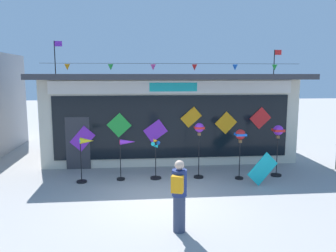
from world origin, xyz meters
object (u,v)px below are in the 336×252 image
wind_spinner_center_left (156,159)px  wind_spinner_far_right (278,137)px  wind_spinner_left (126,150)px  wind_spinner_center_right (199,135)px  kite_shop_building (168,114)px  person_near_camera (179,195)px  display_kite_on_ground (263,169)px  wind_spinner_right (240,139)px  wind_spinner_far_left (85,152)px

wind_spinner_center_left → wind_spinner_far_right: bearing=-0.7°
wind_spinner_left → wind_spinner_center_right: (2.51, -0.02, 0.46)m
kite_shop_building → person_near_camera: kite_shop_building is taller
display_kite_on_ground → wind_spinner_center_left: bearing=164.0°
wind_spinner_left → wind_spinner_right: wind_spinner_right is taller
wind_spinner_center_left → wind_spinner_center_right: bearing=0.0°
kite_shop_building → wind_spinner_right: bearing=-61.6°
display_kite_on_ground → wind_spinner_center_right: bearing=152.9°
wind_spinner_center_right → wind_spinner_far_right: (2.79, -0.05, -0.10)m
kite_shop_building → wind_spinner_far_left: (-3.12, -3.75, -0.77)m
wind_spinner_center_right → display_kite_on_ground: 2.37m
wind_spinner_right → wind_spinner_far_left: bearing=178.6°
wind_spinner_right → person_near_camera: (-2.59, -3.80, -0.53)m
wind_spinner_center_left → wind_spinner_far_right: size_ratio=0.78×
kite_shop_building → wind_spinner_left: (-1.79, -3.58, -0.78)m
wind_spinner_center_right → wind_spinner_far_right: bearing=-1.1°
kite_shop_building → wind_spinner_right: (2.09, -3.87, -0.41)m
wind_spinner_far_left → person_near_camera: person_near_camera is taller
wind_spinner_center_left → wind_spinner_center_right: (1.50, 0.00, 0.79)m
wind_spinner_far_left → wind_spinner_far_right: (6.63, 0.10, 0.36)m
wind_spinner_center_right → wind_spinner_center_left: bearing=-180.0°
wind_spinner_center_right → wind_spinner_right: (1.37, -0.27, -0.10)m
wind_spinner_far_right → wind_spinner_center_left: bearing=179.3°
wind_spinner_right → wind_spinner_far_right: 1.44m
person_near_camera → kite_shop_building: bearing=-73.2°
wind_spinner_far_left → display_kite_on_ground: (5.76, -0.84, -0.52)m
wind_spinner_left → wind_spinner_center_left: bearing=-1.0°
wind_spinner_left → wind_spinner_far_right: size_ratio=0.77×
wind_spinner_left → wind_spinner_far_left: bearing=-172.9°
kite_shop_building → wind_spinner_left: 4.08m
kite_shop_building → wind_spinner_right: kite_shop_building is taller
wind_spinner_far_right → display_kite_on_ground: 1.55m
kite_shop_building → wind_spinner_left: kite_shop_building is taller
wind_spinner_far_left → wind_spinner_center_right: size_ratio=0.79×
wind_spinner_center_right → person_near_camera: 4.29m
wind_spinner_far_right → person_near_camera: wind_spinner_far_right is taller
kite_shop_building → wind_spinner_far_left: bearing=-129.7°
wind_spinner_far_left → display_kite_on_ground: wind_spinner_far_left is taller
wind_spinner_right → display_kite_on_ground: bearing=-52.3°
kite_shop_building → wind_spinner_far_right: bearing=-46.1°
wind_spinner_center_right → wind_spinner_right: bearing=-11.3°
wind_spinner_far_left → wind_spinner_far_right: 6.64m
person_near_camera → wind_spinner_center_left: bearing=-65.6°
wind_spinner_far_left → wind_spinner_center_right: (3.84, 0.15, 0.46)m
wind_spinner_center_left → kite_shop_building: bearing=77.8°
kite_shop_building → person_near_camera: size_ratio=6.24×
wind_spinner_left → wind_spinner_center_right: size_ratio=0.73×
wind_spinner_far_left → wind_spinner_right: bearing=-1.4°
wind_spinner_center_left → wind_spinner_right: (2.87, -0.27, 0.69)m
kite_shop_building → wind_spinner_center_right: (0.73, -3.60, -0.31)m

